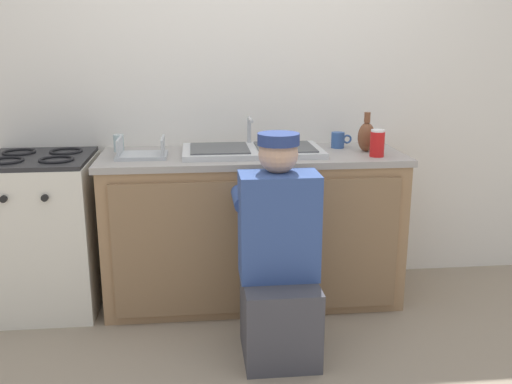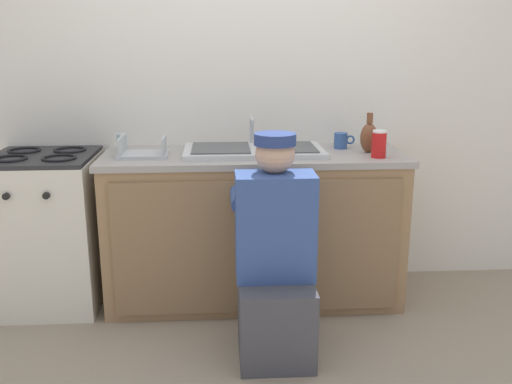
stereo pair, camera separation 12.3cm
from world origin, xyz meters
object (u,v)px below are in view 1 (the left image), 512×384
(plumber_person, at_px, (279,266))
(coffee_mug, at_px, (338,140))
(dish_rack_tray, at_px, (142,153))
(soda_cup_red, at_px, (377,143))
(vase_decorative, at_px, (366,136))
(sink_double_basin, at_px, (252,150))
(stove_range, at_px, (45,233))
(water_glass, at_px, (119,143))

(plumber_person, xyz_separation_m, coffee_mug, (0.47, 0.78, 0.48))
(dish_rack_tray, bearing_deg, soda_cup_red, -5.14)
(plumber_person, bearing_deg, vase_decorative, 46.95)
(sink_double_basin, distance_m, dish_rack_tray, 0.63)
(soda_cup_red, bearing_deg, plumber_person, -141.56)
(coffee_mug, bearing_deg, soda_cup_red, -62.50)
(stove_range, height_order, coffee_mug, coffee_mug)
(sink_double_basin, xyz_separation_m, water_glass, (-0.77, 0.14, 0.03))
(sink_double_basin, height_order, water_glass, sink_double_basin)
(sink_double_basin, relative_size, plumber_person, 0.72)
(vase_decorative, bearing_deg, water_glass, 174.08)
(plumber_person, xyz_separation_m, dish_rack_tray, (-0.69, 0.61, 0.46))
(water_glass, height_order, vase_decorative, vase_decorative)
(plumber_person, bearing_deg, dish_rack_tray, 138.39)
(plumber_person, height_order, coffee_mug, plumber_person)
(soda_cup_red, distance_m, dish_rack_tray, 1.32)
(coffee_mug, height_order, vase_decorative, vase_decorative)
(sink_double_basin, relative_size, stove_range, 0.88)
(sink_double_basin, xyz_separation_m, dish_rack_tray, (-0.63, -0.05, 0.01))
(sink_double_basin, bearing_deg, dish_rack_tray, -175.40)
(vase_decorative, bearing_deg, soda_cup_red, -83.60)
(plumber_person, bearing_deg, stove_range, 152.48)
(soda_cup_red, bearing_deg, vase_decorative, 96.40)
(plumber_person, xyz_separation_m, vase_decorative, (0.61, 0.65, 0.52))
(plumber_person, bearing_deg, soda_cup_red, 38.44)
(water_glass, bearing_deg, vase_decorative, -5.92)
(stove_range, height_order, water_glass, water_glass)
(stove_range, relative_size, soda_cup_red, 6.01)
(stove_range, distance_m, plumber_person, 1.43)
(coffee_mug, distance_m, water_glass, 1.31)
(soda_cup_red, height_order, dish_rack_tray, soda_cup_red)
(soda_cup_red, height_order, vase_decorative, vase_decorative)
(sink_double_basin, relative_size, vase_decorative, 3.48)
(stove_range, relative_size, dish_rack_tray, 3.26)
(coffee_mug, relative_size, water_glass, 1.26)
(dish_rack_tray, bearing_deg, coffee_mug, 8.28)
(dish_rack_tray, bearing_deg, sink_double_basin, 4.60)
(plumber_person, distance_m, water_glass, 1.25)
(coffee_mug, distance_m, vase_decorative, 0.19)
(coffee_mug, distance_m, dish_rack_tray, 1.17)
(stove_range, bearing_deg, vase_decorative, -0.37)
(soda_cup_red, relative_size, coffee_mug, 1.21)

